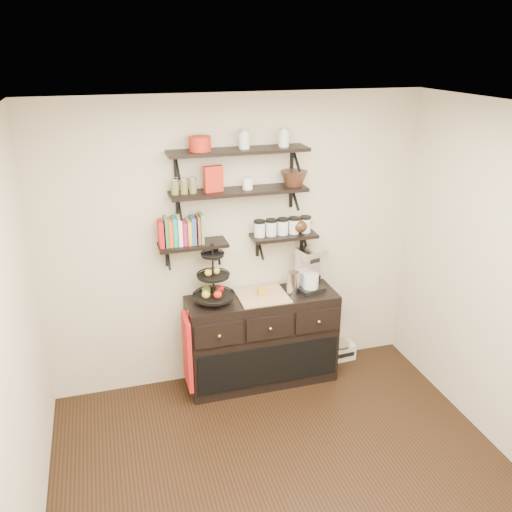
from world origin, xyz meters
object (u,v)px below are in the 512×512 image
Objects in this scene: coffee_maker at (309,270)px; sideboard at (262,339)px; radio at (339,351)px; fruit_stand at (214,283)px.

sideboard is at bearing 168.57° from coffee_maker.
radio is at bearing -1.49° from coffee_maker.
sideboard is 0.80m from coffee_maker.
sideboard is 0.96m from radio.
sideboard is at bearing -0.53° from fruit_stand.
radio is (1.33, 0.12, -1.00)m from fruit_stand.
radio is at bearing 8.29° from sideboard.
sideboard is at bearing -176.03° from radio.
coffee_maker reaches higher than sideboard.
coffee_maker is 1.30× the size of radio.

